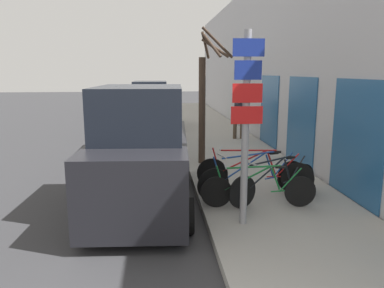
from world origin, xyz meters
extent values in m
plane|color=#333335|center=(0.00, 11.20, 0.00)|extent=(80.00, 80.00, 0.00)
cube|color=#9E9B93|center=(2.60, 14.00, 0.07)|extent=(3.20, 32.00, 0.15)
cube|color=#BCBCC1|center=(4.35, 14.00, 3.25)|extent=(0.20, 32.00, 6.50)
cube|color=#26598C|center=(4.23, 5.55, 1.41)|extent=(0.03, 2.02, 2.52)
cube|color=#26598C|center=(4.23, 8.58, 1.41)|extent=(0.03, 2.02, 2.52)
cube|color=#26598C|center=(4.23, 11.62, 1.41)|extent=(0.03, 2.02, 2.52)
cylinder|color=#939399|center=(1.63, 4.50, 1.82)|extent=(0.13, 0.13, 3.35)
cube|color=navy|center=(1.63, 4.43, 3.20)|extent=(0.53, 0.02, 0.29)
cube|color=navy|center=(1.63, 4.43, 2.84)|extent=(0.46, 0.02, 0.31)
cube|color=red|center=(1.63, 4.43, 2.47)|extent=(0.51, 0.02, 0.32)
cube|color=red|center=(1.63, 4.43, 2.10)|extent=(0.54, 0.02, 0.30)
cylinder|color=black|center=(1.28, 5.33, 0.46)|extent=(0.63, 0.08, 0.63)
cylinder|color=black|center=(2.95, 5.20, 0.46)|extent=(0.63, 0.08, 0.63)
cylinder|color=#197233|center=(1.91, 5.28, 0.75)|extent=(0.94, 0.11, 0.52)
cylinder|color=#197233|center=(1.99, 5.28, 0.97)|extent=(1.09, 0.12, 0.08)
cylinder|color=#197233|center=(2.45, 5.24, 0.73)|extent=(0.20, 0.05, 0.45)
cylinder|color=#197233|center=(2.66, 5.22, 0.49)|extent=(0.59, 0.07, 0.08)
cylinder|color=#197233|center=(2.74, 5.22, 0.71)|extent=(0.44, 0.06, 0.51)
cylinder|color=#197233|center=(1.36, 5.33, 0.73)|extent=(0.20, 0.05, 0.54)
cube|color=black|center=(2.54, 5.23, 0.97)|extent=(0.21, 0.10, 0.04)
cylinder|color=#99999E|center=(1.45, 5.32, 1.00)|extent=(0.06, 0.44, 0.02)
cylinder|color=black|center=(1.78, 5.23, 0.48)|extent=(0.61, 0.33, 0.66)
cylinder|color=black|center=(3.35, 6.03, 0.48)|extent=(0.61, 0.33, 0.66)
cylinder|color=black|center=(2.37, 5.53, 0.79)|extent=(0.89, 0.48, 0.55)
cylinder|color=black|center=(2.45, 5.57, 1.02)|extent=(1.03, 0.55, 0.09)
cylinder|color=black|center=(2.88, 5.79, 0.76)|extent=(0.20, 0.13, 0.48)
cylinder|color=black|center=(3.07, 5.89, 0.51)|extent=(0.56, 0.31, 0.08)
cylinder|color=black|center=(3.15, 5.93, 0.74)|extent=(0.42, 0.24, 0.53)
cylinder|color=black|center=(1.86, 5.27, 0.76)|extent=(0.20, 0.12, 0.57)
cube|color=black|center=(2.96, 5.83, 1.02)|extent=(0.21, 0.16, 0.04)
cylinder|color=#99999E|center=(1.94, 5.31, 1.05)|extent=(0.22, 0.40, 0.02)
cylinder|color=black|center=(1.27, 5.69, 0.50)|extent=(0.69, 0.21, 0.70)
cylinder|color=black|center=(3.12, 6.18, 0.50)|extent=(0.69, 0.21, 0.70)
cylinder|color=#1E4799|center=(1.97, 5.87, 0.83)|extent=(1.04, 0.31, 0.58)
cylinder|color=#1E4799|center=(2.06, 5.90, 1.07)|extent=(1.21, 0.35, 0.09)
cylinder|color=#1E4799|center=(2.57, 6.03, 0.80)|extent=(0.23, 0.09, 0.51)
cylinder|color=#1E4799|center=(2.80, 6.09, 0.53)|extent=(0.66, 0.20, 0.08)
cylinder|color=#1E4799|center=(2.89, 6.12, 0.78)|extent=(0.49, 0.15, 0.56)
cylinder|color=#1E4799|center=(1.37, 5.72, 0.80)|extent=(0.22, 0.09, 0.61)
cube|color=black|center=(2.66, 6.06, 1.07)|extent=(0.21, 0.13, 0.04)
cylinder|color=#99999E|center=(1.46, 5.74, 1.10)|extent=(0.14, 0.43, 0.02)
cylinder|color=black|center=(1.38, 6.52, 0.51)|extent=(0.70, 0.25, 0.72)
cylinder|color=black|center=(3.18, 5.95, 0.51)|extent=(0.70, 0.25, 0.72)
cylinder|color=red|center=(2.05, 6.30, 0.84)|extent=(1.02, 0.35, 0.59)
cylinder|color=red|center=(2.14, 6.27, 1.09)|extent=(1.18, 0.40, 0.09)
cylinder|color=red|center=(2.64, 6.12, 0.82)|extent=(0.22, 0.10, 0.52)
cylinder|color=red|center=(2.87, 6.05, 0.54)|extent=(0.64, 0.23, 0.08)
cylinder|color=red|center=(2.96, 6.02, 0.79)|extent=(0.48, 0.18, 0.58)
cylinder|color=red|center=(1.47, 6.49, 0.82)|extent=(0.22, 0.10, 0.62)
cube|color=black|center=(2.73, 6.09, 1.09)|extent=(0.21, 0.14, 0.04)
cylinder|color=#99999E|center=(1.56, 6.46, 1.12)|extent=(0.15, 0.43, 0.02)
cube|color=black|center=(-0.19, 5.95, 0.85)|extent=(2.08, 4.60, 1.35)
cube|color=black|center=(-0.20, 5.77, 2.03)|extent=(1.78, 2.43, 1.01)
cylinder|color=black|center=(-1.02, 7.40, 0.32)|extent=(0.26, 0.65, 0.64)
cylinder|color=black|center=(0.80, 7.29, 0.32)|extent=(0.26, 0.65, 0.64)
cylinder|color=black|center=(-1.18, 4.61, 0.32)|extent=(0.26, 0.65, 0.64)
cylinder|color=black|center=(0.64, 4.51, 0.32)|extent=(0.26, 0.65, 0.64)
cube|color=silver|center=(-0.27, 11.23, 0.84)|extent=(1.81, 4.58, 1.31)
cube|color=black|center=(-0.27, 11.05, 1.92)|extent=(1.61, 2.39, 0.86)
cylinder|color=black|center=(-1.14, 12.66, 0.33)|extent=(0.23, 0.66, 0.66)
cylinder|color=black|center=(0.63, 12.64, 0.33)|extent=(0.23, 0.66, 0.66)
cylinder|color=black|center=(-1.17, 9.83, 0.33)|extent=(0.23, 0.66, 0.66)
cylinder|color=black|center=(0.60, 9.81, 0.33)|extent=(0.23, 0.66, 0.66)
cube|color=#51565B|center=(-0.14, 16.50, 0.77)|extent=(1.80, 4.40, 1.20)
cube|color=black|center=(-0.14, 16.32, 1.86)|extent=(1.59, 2.30, 0.98)
cylinder|color=black|center=(-0.97, 17.87, 0.31)|extent=(0.23, 0.63, 0.62)
cylinder|color=black|center=(0.75, 17.83, 0.31)|extent=(0.23, 0.63, 0.62)
cylinder|color=black|center=(-1.02, 15.16, 0.31)|extent=(0.23, 0.63, 0.62)
cylinder|color=black|center=(0.69, 15.13, 0.31)|extent=(0.23, 0.63, 0.62)
cylinder|color=#4C3D2D|center=(3.26, 12.92, 0.55)|extent=(0.15, 0.15, 0.80)
cylinder|color=#4C3D2D|center=(3.54, 12.90, 0.55)|extent=(0.15, 0.15, 0.80)
cylinder|color=#26262D|center=(3.40, 12.91, 1.26)|extent=(0.37, 0.37, 0.63)
sphere|color=tan|center=(3.40, 12.91, 1.69)|extent=(0.22, 0.22, 0.22)
cylinder|color=#3D2D23|center=(1.44, 9.02, 1.68)|extent=(0.20, 0.20, 3.06)
cylinder|color=#3D2D23|center=(1.56, 9.27, 3.55)|extent=(0.34, 0.58, 0.73)
cylinder|color=#3D2D23|center=(1.78, 8.83, 3.45)|extent=(0.75, 0.47, 0.55)
cylinder|color=#3D2D23|center=(1.67, 8.84, 3.54)|extent=(0.56, 0.48, 0.70)
cylinder|color=#3D2D23|center=(1.88, 9.08, 3.62)|extent=(0.94, 0.20, 0.87)
camera|label=1|loc=(0.12, -1.70, 2.83)|focal=35.00mm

